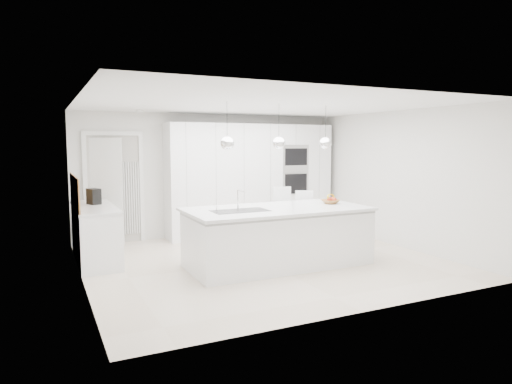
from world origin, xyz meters
name	(u,v)px	position (x,y,z in m)	size (l,w,h in m)	color
floor	(264,261)	(0.00, 0.00, 0.00)	(5.50, 5.50, 0.00)	beige
wall_back	(211,175)	(0.00, 2.50, 1.25)	(5.50, 5.50, 0.00)	silver
wall_left	(80,192)	(-2.75, 0.00, 1.25)	(5.00, 5.00, 0.00)	silver
ceiling	(264,105)	(0.00, 0.00, 2.50)	(5.50, 5.50, 0.00)	white
tall_cabinets	(251,179)	(0.80, 2.20, 1.15)	(3.60, 0.60, 2.30)	white
oven_stack	(296,170)	(1.70, 1.89, 1.35)	(0.62, 0.04, 1.05)	#A5A5A8
doorway_frame	(114,190)	(-1.95, 2.47, 1.02)	(1.11, 0.08, 2.13)	white
hallway_door	(101,192)	(-2.20, 2.42, 1.00)	(0.82, 0.04, 2.00)	white
radiator	(132,198)	(-1.63, 2.46, 0.85)	(0.32, 0.04, 1.40)	white
left_base_cabinets	(95,235)	(-2.45, 1.20, 0.43)	(0.60, 1.80, 0.86)	white
left_worktop	(94,207)	(-2.45, 1.20, 0.88)	(0.62, 1.82, 0.04)	white
oak_backsplash	(75,191)	(-2.74, 1.20, 1.15)	(0.02, 1.80, 0.50)	#AF7A40
island_base	(278,238)	(0.10, -0.30, 0.43)	(2.80, 1.20, 0.86)	white
island_worktop	(277,209)	(0.10, -0.25, 0.88)	(2.84, 1.40, 0.04)	white
island_sink	(240,216)	(-0.55, -0.30, 0.82)	(0.84, 0.44, 0.18)	#3F3F42
island_tap	(238,199)	(-0.50, -0.10, 1.05)	(0.02, 0.02, 0.30)	white
pendant_left	(227,143)	(-0.75, -0.30, 1.90)	(0.20, 0.20, 0.20)	white
pendant_mid	(279,143)	(0.10, -0.30, 1.90)	(0.20, 0.20, 0.20)	white
pendant_right	(325,143)	(0.95, -0.30, 1.90)	(0.20, 0.20, 0.20)	white
fruit_bowl	(330,202)	(1.14, -0.20, 0.93)	(0.28, 0.28, 0.07)	#AF7A40
espresso_machine	(94,196)	(-2.43, 1.43, 1.03)	(0.16, 0.24, 0.26)	black
bar_stool_left	(285,219)	(0.73, 0.60, 0.55)	(0.37, 0.51, 1.11)	white
bar_stool_right	(308,220)	(1.14, 0.49, 0.52)	(0.34, 0.48, 1.04)	white
apple_a	(332,199)	(1.17, -0.21, 0.97)	(0.08, 0.08, 0.08)	#A83019
apple_b	(334,200)	(1.18, -0.25, 0.97)	(0.07, 0.07, 0.07)	#A83019
apple_c	(330,199)	(1.16, -0.15, 0.97)	(0.07, 0.07, 0.07)	#A83019
apple_extra_3	(329,199)	(1.12, -0.20, 0.97)	(0.08, 0.08, 0.08)	#A83019
banana_bunch	(331,197)	(1.16, -0.18, 1.01)	(0.20, 0.20, 0.03)	yellow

